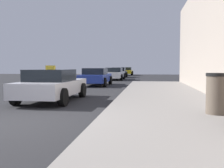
{
  "coord_description": "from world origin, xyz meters",
  "views": [
    {
      "loc": [
        3.21,
        -5.9,
        1.39
      ],
      "look_at": [
        1.97,
        3.23,
        0.76
      ],
      "focal_mm": 41.53,
      "sensor_mm": 36.0,
      "label": 1
    }
  ],
  "objects_px": {
    "trash_bin": "(217,93)",
    "car_yellow": "(126,71)",
    "car_white": "(114,74)",
    "car_blue": "(96,77)",
    "car_black": "(119,72)",
    "car_silver": "(52,85)"
  },
  "relations": [
    {
      "from": "car_white",
      "to": "car_yellow",
      "type": "xyz_separation_m",
      "value": [
        0.11,
        14.46,
        -0.0
      ]
    },
    {
      "from": "car_blue",
      "to": "car_white",
      "type": "xyz_separation_m",
      "value": [
        0.34,
        8.14,
        0.0
      ]
    },
    {
      "from": "trash_bin",
      "to": "car_black",
      "type": "bearing_deg",
      "value": 101.75
    },
    {
      "from": "car_silver",
      "to": "car_yellow",
      "type": "distance_m",
      "value": 31.21
    },
    {
      "from": "car_blue",
      "to": "car_yellow",
      "type": "xyz_separation_m",
      "value": [
        0.45,
        22.6,
        0.0
      ]
    },
    {
      "from": "car_blue",
      "to": "car_white",
      "type": "bearing_deg",
      "value": 87.59
    },
    {
      "from": "car_silver",
      "to": "trash_bin",
      "type": "bearing_deg",
      "value": -27.73
    },
    {
      "from": "trash_bin",
      "to": "car_silver",
      "type": "height_order",
      "value": "car_silver"
    },
    {
      "from": "car_blue",
      "to": "car_white",
      "type": "relative_size",
      "value": 0.95
    },
    {
      "from": "car_white",
      "to": "car_blue",
      "type": "bearing_deg",
      "value": -92.41
    },
    {
      "from": "trash_bin",
      "to": "car_white",
      "type": "distance_m",
      "value": 20.37
    },
    {
      "from": "car_silver",
      "to": "car_black",
      "type": "distance_m",
      "value": 23.1
    },
    {
      "from": "trash_bin",
      "to": "car_yellow",
      "type": "height_order",
      "value": "car_yellow"
    },
    {
      "from": "trash_bin",
      "to": "car_white",
      "type": "relative_size",
      "value": 0.24
    },
    {
      "from": "car_silver",
      "to": "car_black",
      "type": "height_order",
      "value": "car_silver"
    },
    {
      "from": "car_blue",
      "to": "car_yellow",
      "type": "height_order",
      "value": "same"
    },
    {
      "from": "car_white",
      "to": "car_black",
      "type": "xyz_separation_m",
      "value": [
        -0.21,
        6.35,
        -0.0
      ]
    },
    {
      "from": "trash_bin",
      "to": "car_white",
      "type": "height_order",
      "value": "car_white"
    },
    {
      "from": "trash_bin",
      "to": "car_yellow",
      "type": "distance_m",
      "value": 34.53
    },
    {
      "from": "trash_bin",
      "to": "car_blue",
      "type": "distance_m",
      "value": 12.82
    },
    {
      "from": "car_blue",
      "to": "car_yellow",
      "type": "relative_size",
      "value": 0.99
    },
    {
      "from": "car_white",
      "to": "car_yellow",
      "type": "distance_m",
      "value": 14.46
    }
  ]
}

